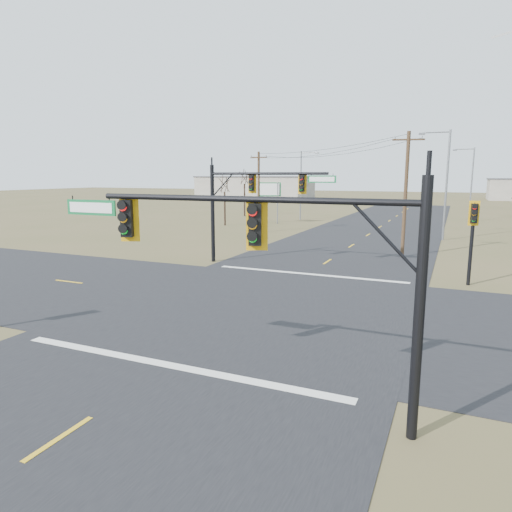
# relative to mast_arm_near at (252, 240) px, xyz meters

# --- Properties ---
(ground) EXTENTS (320.00, 320.00, 0.00)m
(ground) POSITION_rel_mast_arm_near_xyz_m (-3.41, 8.63, -4.43)
(ground) COLOR brown
(ground) RESTS_ON ground
(road_ew) EXTENTS (160.00, 14.00, 0.02)m
(road_ew) POSITION_rel_mast_arm_near_xyz_m (-3.41, 8.63, -4.42)
(road_ew) COLOR black
(road_ew) RESTS_ON ground
(road_ns) EXTENTS (14.00, 160.00, 0.02)m
(road_ns) POSITION_rel_mast_arm_near_xyz_m (-3.41, 8.63, -4.42)
(road_ns) COLOR black
(road_ns) RESTS_ON ground
(stop_bar_near) EXTENTS (12.00, 0.40, 0.01)m
(stop_bar_near) POSITION_rel_mast_arm_near_xyz_m (-3.41, 1.13, -4.40)
(stop_bar_near) COLOR silver
(stop_bar_near) RESTS_ON road_ns
(stop_bar_far) EXTENTS (12.00, 0.40, 0.01)m
(stop_bar_far) POSITION_rel_mast_arm_near_xyz_m (-3.41, 16.13, -4.40)
(stop_bar_far) COLOR silver
(stop_bar_far) RESTS_ON road_ns
(mast_arm_near) EXTENTS (10.32, 0.58, 6.06)m
(mast_arm_near) POSITION_rel_mast_arm_near_xyz_m (0.00, 0.00, 0.00)
(mast_arm_near) COLOR black
(mast_arm_near) RESTS_ON ground
(mast_arm_far) EXTENTS (8.84, 0.48, 6.76)m
(mast_arm_far) POSITION_rel_mast_arm_near_xyz_m (-7.86, 17.59, 0.46)
(mast_arm_far) COLOR black
(mast_arm_far) RESTS_ON ground
(pedestal_signal_ne) EXTENTS (0.64, 0.56, 4.72)m
(pedestal_signal_ne) POSITION_rel_mast_arm_near_xyz_m (5.58, 16.96, -1.03)
(pedestal_signal_ne) COLOR black
(pedestal_signal_ne) RESTS_ON ground
(utility_pole_near) EXTENTS (2.23, 0.53, 9.17)m
(utility_pole_near) POSITION_rel_mast_arm_near_xyz_m (1.20, 24.80, 0.34)
(utility_pole_near) COLOR #4A331F
(utility_pole_near) RESTS_ON ground
(utility_pole_far) EXTENTS (2.05, 0.54, 8.47)m
(utility_pole_far) POSITION_rel_mast_arm_near_xyz_m (-14.61, 34.26, 0.01)
(utility_pole_far) COLOR #4A331F
(utility_pole_far) RESTS_ON ground
(highway_sign) EXTENTS (2.68, 0.78, 5.16)m
(highway_sign) POSITION_rel_mast_arm_near_xyz_m (-16.88, 43.11, -0.72)
(highway_sign) COLOR slate
(highway_sign) RESTS_ON ground
(streetlight_a) EXTENTS (2.83, 0.33, 10.13)m
(streetlight_a) POSITION_rel_mast_arm_near_xyz_m (3.48, 35.77, 1.26)
(streetlight_a) COLOR slate
(streetlight_a) RESTS_ON ground
(streetlight_b) EXTENTS (2.67, 0.28, 9.58)m
(streetlight_b) POSITION_rel_mast_arm_near_xyz_m (6.08, 56.06, 0.95)
(streetlight_b) COLOR slate
(streetlight_b) RESTS_ON ground
(streetlight_c) EXTENTS (2.58, 0.29, 9.24)m
(streetlight_c) POSITION_rel_mast_arm_near_xyz_m (-14.77, 49.60, 0.75)
(streetlight_c) COLOR slate
(streetlight_c) RESTS_ON ground
(bare_tree_a) EXTENTS (3.37, 3.37, 6.38)m
(bare_tree_a) POSITION_rel_mast_arm_near_xyz_m (-21.09, 38.90, 0.62)
(bare_tree_a) COLOR black
(bare_tree_a) RESTS_ON ground
(bare_tree_b) EXTENTS (3.24, 3.24, 7.32)m
(bare_tree_b) POSITION_rel_mast_arm_near_xyz_m (-24.28, 51.38, 1.42)
(bare_tree_b) COLOR black
(bare_tree_b) RESTS_ON ground
(warehouse_left) EXTENTS (28.00, 14.00, 5.50)m
(warehouse_left) POSITION_rel_mast_arm_near_xyz_m (-43.41, 98.63, -1.68)
(warehouse_left) COLOR #AAA397
(warehouse_left) RESTS_ON ground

